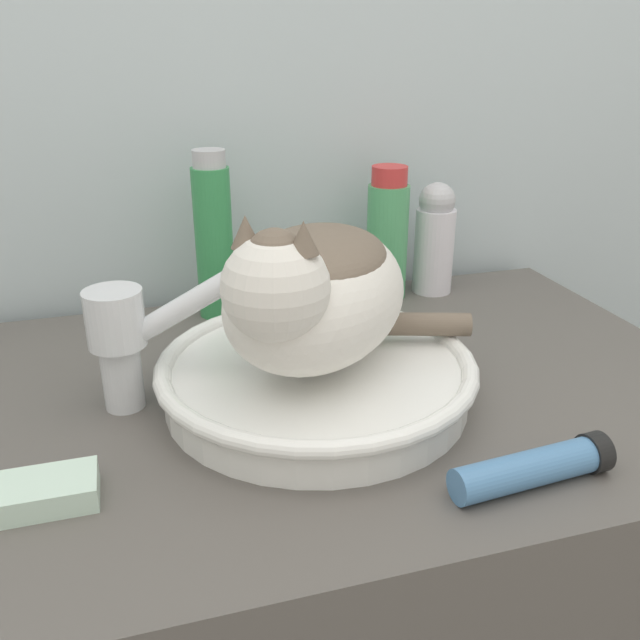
{
  "coord_description": "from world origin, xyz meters",
  "views": [
    {
      "loc": [
        -0.21,
        -0.37,
        1.23
      ],
      "look_at": [
        -0.02,
        0.27,
        0.95
      ],
      "focal_mm": 38.0,
      "sensor_mm": 36.0,
      "label": 1
    }
  ],
  "objects_px": {
    "mouthwash_bottle": "(387,236)",
    "lotion_bottle_white": "(435,239)",
    "cat": "(313,288)",
    "soap_bar": "(49,491)",
    "cream_tube": "(534,468)",
    "faucet": "(128,335)",
    "shampoo_bottle_tall": "(214,238)"
  },
  "relations": [
    {
      "from": "mouthwash_bottle",
      "to": "lotion_bottle_white",
      "type": "relative_size",
      "value": 1.16
    },
    {
      "from": "soap_bar",
      "to": "cat",
      "type": "bearing_deg",
      "value": 20.27
    },
    {
      "from": "cat",
      "to": "cream_tube",
      "type": "relative_size",
      "value": 2.12
    },
    {
      "from": "lotion_bottle_white",
      "to": "shampoo_bottle_tall",
      "type": "xyz_separation_m",
      "value": [
        -0.35,
        0.0,
        0.03
      ]
    },
    {
      "from": "faucet",
      "to": "cream_tube",
      "type": "relative_size",
      "value": 1.01
    },
    {
      "from": "cat",
      "to": "shampoo_bottle_tall",
      "type": "bearing_deg",
      "value": -131.38
    },
    {
      "from": "faucet",
      "to": "mouthwash_bottle",
      "type": "relative_size",
      "value": 0.8
    },
    {
      "from": "faucet",
      "to": "lotion_bottle_white",
      "type": "distance_m",
      "value": 0.54
    },
    {
      "from": "cat",
      "to": "lotion_bottle_white",
      "type": "relative_size",
      "value": 1.97
    },
    {
      "from": "lotion_bottle_white",
      "to": "shampoo_bottle_tall",
      "type": "distance_m",
      "value": 0.35
    },
    {
      "from": "mouthwash_bottle",
      "to": "soap_bar",
      "type": "xyz_separation_m",
      "value": [
        -0.48,
        -0.4,
        -0.09
      ]
    },
    {
      "from": "faucet",
      "to": "shampoo_bottle_tall",
      "type": "bearing_deg",
      "value": 74.1
    },
    {
      "from": "cat",
      "to": "lotion_bottle_white",
      "type": "xyz_separation_m",
      "value": [
        0.29,
        0.3,
        -0.05
      ]
    },
    {
      "from": "mouthwash_bottle",
      "to": "lotion_bottle_white",
      "type": "bearing_deg",
      "value": 0.0
    },
    {
      "from": "shampoo_bottle_tall",
      "to": "soap_bar",
      "type": "distance_m",
      "value": 0.46
    },
    {
      "from": "cat",
      "to": "soap_bar",
      "type": "distance_m",
      "value": 0.32
    },
    {
      "from": "soap_bar",
      "to": "mouthwash_bottle",
      "type": "bearing_deg",
      "value": 39.8
    },
    {
      "from": "cat",
      "to": "cream_tube",
      "type": "distance_m",
      "value": 0.28
    },
    {
      "from": "cream_tube",
      "to": "faucet",
      "type": "bearing_deg",
      "value": 143.94
    },
    {
      "from": "cat",
      "to": "mouthwash_bottle",
      "type": "bearing_deg",
      "value": -177.75
    },
    {
      "from": "cat",
      "to": "mouthwash_bottle",
      "type": "distance_m",
      "value": 0.36
    },
    {
      "from": "shampoo_bottle_tall",
      "to": "cream_tube",
      "type": "height_order",
      "value": "shampoo_bottle_tall"
    },
    {
      "from": "shampoo_bottle_tall",
      "to": "soap_bar",
      "type": "height_order",
      "value": "shampoo_bottle_tall"
    },
    {
      "from": "faucet",
      "to": "lotion_bottle_white",
      "type": "xyz_separation_m",
      "value": [
        0.48,
        0.24,
        0.0
      ]
    },
    {
      "from": "lotion_bottle_white",
      "to": "mouthwash_bottle",
      "type": "bearing_deg",
      "value": 180.0
    },
    {
      "from": "cat",
      "to": "lotion_bottle_white",
      "type": "bearing_deg",
      "value": 172.94
    },
    {
      "from": "cat",
      "to": "mouthwash_bottle",
      "type": "height_order",
      "value": "cat"
    },
    {
      "from": "cream_tube",
      "to": "soap_bar",
      "type": "height_order",
      "value": "cream_tube"
    },
    {
      "from": "shampoo_bottle_tall",
      "to": "cream_tube",
      "type": "bearing_deg",
      "value": -66.38
    },
    {
      "from": "mouthwash_bottle",
      "to": "lotion_bottle_white",
      "type": "height_order",
      "value": "mouthwash_bottle"
    },
    {
      "from": "faucet",
      "to": "cream_tube",
      "type": "bearing_deg",
      "value": -23.79
    },
    {
      "from": "cream_tube",
      "to": "soap_bar",
      "type": "distance_m",
      "value": 0.44
    }
  ]
}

